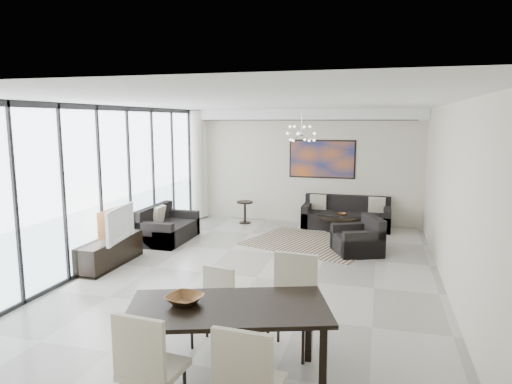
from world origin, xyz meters
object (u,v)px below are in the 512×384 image
(sofa_main, at_px, (346,217))
(tv_console, at_px, (110,252))
(coffee_table, at_px, (339,222))
(dining_table, at_px, (229,314))
(television, at_px, (115,224))

(sofa_main, xyz_separation_m, tv_console, (-3.94, -4.14, -0.01))
(sofa_main, bearing_deg, coffee_table, -111.45)
(coffee_table, bearing_deg, sofa_main, 68.55)
(sofa_main, relative_size, dining_table, 0.97)
(television, bearing_deg, tv_console, 64.03)
(sofa_main, distance_m, tv_console, 5.72)
(tv_console, distance_m, television, 0.58)
(coffee_table, height_order, dining_table, dining_table)
(dining_table, bearing_deg, tv_console, 137.59)
(tv_console, height_order, dining_table, dining_table)
(television, bearing_deg, coffee_table, -50.81)
(coffee_table, distance_m, dining_table, 6.86)
(coffee_table, distance_m, television, 5.34)
(sofa_main, relative_size, television, 1.99)
(sofa_main, bearing_deg, tv_console, -133.51)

